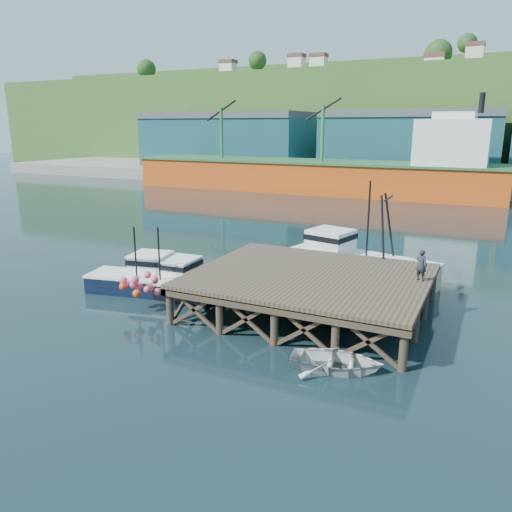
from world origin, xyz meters
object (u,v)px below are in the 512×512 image
Objects in this scene: trawler at (356,261)px; dinghy at (336,361)px; dockworker at (421,265)px; boat_black at (170,280)px; boat_navy at (145,277)px.

trawler is 2.68× the size of dinghy.
trawler reaches higher than dockworker.
boat_navy is at bearing -171.49° from boat_black.
trawler is at bearing 35.57° from boat_black.
boat_black is at bearing 55.89° from dinghy.
trawler reaches higher than dinghy.
trawler is (10.96, 7.46, 0.50)m from boat_navy.
trawler reaches higher than boat_navy.
dinghy is (13.44, -4.84, -0.43)m from boat_navy.
trawler is 12.58m from dinghy.
trawler is 7.16m from dockworker.
boat_black is 4.22× the size of dockworker.
boat_navy is 4.28× the size of dockworker.
trawler is at bearing 0.76° from dinghy.
dockworker is (13.99, 1.95, 2.17)m from boat_black.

